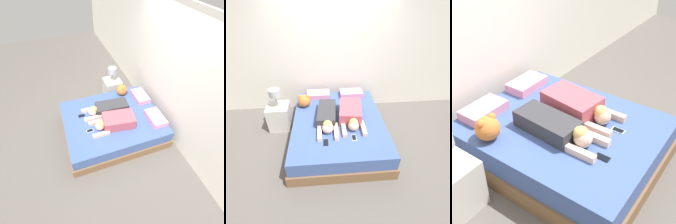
% 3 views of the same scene
% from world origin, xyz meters
% --- Properties ---
extents(ground_plane, '(12.00, 12.00, 0.00)m').
position_xyz_m(ground_plane, '(0.00, 0.00, 0.00)').
color(ground_plane, '#5B5651').
extents(wall_back, '(12.00, 0.06, 2.60)m').
position_xyz_m(wall_back, '(0.00, 1.21, 1.30)').
color(wall_back, silver).
rests_on(wall_back, ground_plane).
extents(bed, '(1.73, 2.13, 0.47)m').
position_xyz_m(bed, '(0.00, 0.00, 0.23)').
color(bed, brown).
rests_on(bed, ground_plane).
extents(pillow_head_left, '(0.51, 0.30, 0.11)m').
position_xyz_m(pillow_head_left, '(-0.38, 0.85, 0.52)').
color(pillow_head_left, pink).
rests_on(pillow_head_left, bed).
extents(pillow_head_right, '(0.51, 0.30, 0.11)m').
position_xyz_m(pillow_head_right, '(0.38, 0.85, 0.52)').
color(pillow_head_right, pink).
rests_on(pillow_head_right, bed).
extents(person_left, '(0.38, 1.03, 0.22)m').
position_xyz_m(person_left, '(-0.21, -0.05, 0.56)').
color(person_left, '#333338').
rests_on(person_left, bed).
extents(person_right, '(0.48, 0.94, 0.23)m').
position_xyz_m(person_right, '(0.24, -0.02, 0.58)').
color(person_right, '#B24C59').
rests_on(person_right, bed).
extents(cell_phone_left, '(0.07, 0.14, 0.01)m').
position_xyz_m(cell_phone_left, '(-0.25, -0.62, 0.47)').
color(cell_phone_left, black).
rests_on(cell_phone_left, bed).
extents(cell_phone_right, '(0.07, 0.14, 0.01)m').
position_xyz_m(cell_phone_right, '(0.22, -0.55, 0.47)').
color(cell_phone_right, silver).
rests_on(cell_phone_right, bed).
extents(plush_toy, '(0.26, 0.26, 0.27)m').
position_xyz_m(plush_toy, '(-0.66, 0.48, 0.60)').
color(plush_toy, orange).
rests_on(plush_toy, bed).
extents(nightstand, '(0.43, 0.43, 0.91)m').
position_xyz_m(nightstand, '(-1.20, 0.43, 0.31)').
color(nightstand, beige).
rests_on(nightstand, ground_plane).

